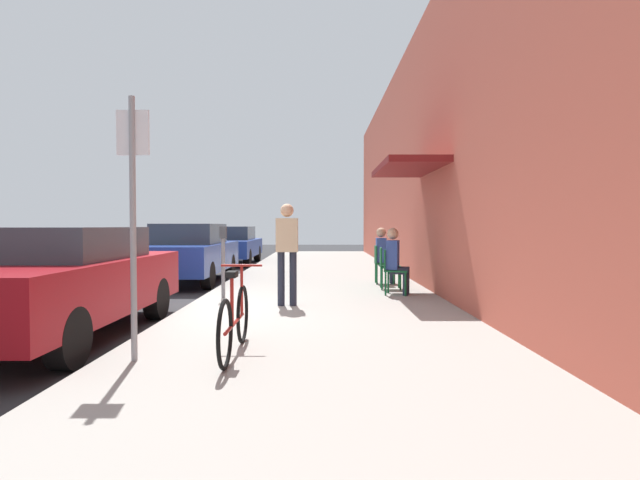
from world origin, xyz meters
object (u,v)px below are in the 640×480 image
cafe_chair_0 (395,269)px  seated_patron_2 (386,253)px  parked_car_0 (63,280)px  parked_car_1 (191,253)px  pedestrian_standing (289,246)px  cafe_chair_1 (389,265)px  bicycle_0 (237,320)px  cafe_chair_2 (383,262)px  seated_patron_0 (398,259)px  parking_meter (225,256)px  parked_car_2 (234,245)px  street_sign (136,207)px

cafe_chair_0 → seated_patron_2: size_ratio=0.67×
parked_car_0 → parked_car_1: parked_car_1 is taller
pedestrian_standing → cafe_chair_1: bearing=48.3°
cafe_chair_0 → bicycle_0: bearing=-116.8°
cafe_chair_2 → pedestrian_standing: 3.77m
parked_car_1 → cafe_chair_1: (4.75, -2.20, -0.15)m
cafe_chair_2 → seated_patron_0: bearing=-88.1°
pedestrian_standing → parking_meter: bearing=144.4°
seated_patron_2 → parked_car_0: bearing=-133.4°
parked_car_2 → street_sign: bearing=-83.9°
pedestrian_standing → cafe_chair_2: bearing=58.4°
street_sign → cafe_chair_1: size_ratio=2.99×
cafe_chair_0 → parked_car_0: bearing=-145.4°
seated_patron_0 → cafe_chair_1: (-0.06, 0.84, -0.19)m
cafe_chair_2 → street_sign: bearing=-116.3°
cafe_chair_2 → pedestrian_standing: pedestrian_standing is taller
cafe_chair_2 → parked_car_2: bearing=122.8°
parked_car_0 → parked_car_2: size_ratio=1.00×
parking_meter → pedestrian_standing: bearing=-35.6°
bicycle_0 → seated_patron_2: (2.35, 6.34, 0.34)m
parked_car_2 → street_sign: size_ratio=1.69×
parked_car_2 → cafe_chair_1: parked_car_2 is taller
cafe_chair_1 → bicycle_0: bearing=-113.1°
parked_car_2 → cafe_chair_2: bearing=-57.2°
street_sign → cafe_chair_2: 7.40m
cafe_chair_0 → cafe_chair_1: bearing=90.2°
bicycle_0 → cafe_chair_2: 6.75m
parking_meter → pedestrian_standing: 1.54m
cafe_chair_2 → seated_patron_2: seated_patron_2 is taller
parked_car_1 → parked_car_2: parked_car_1 is taller
cafe_chair_1 → pedestrian_standing: bearing=-131.7°
cafe_chair_2 → seated_patron_2: 0.20m
cafe_chair_2 → seated_patron_2: (0.06, -0.00, 0.19)m
parked_car_1 → cafe_chair_0: bearing=-32.5°
parked_car_0 → cafe_chair_1: size_ratio=5.06×
seated_patron_0 → pedestrian_standing: size_ratio=0.76×
seated_patron_2 → cafe_chair_0: bearing=-91.8°
parked_car_1 → seated_patron_0: (4.81, -3.04, 0.05)m
seated_patron_0 → cafe_chair_1: bearing=94.1°
bicycle_0 → pedestrian_standing: pedestrian_standing is taller
bicycle_0 → cafe_chair_0: bicycle_0 is taller
cafe_chair_2 → parked_car_0: bearing=-133.0°
cafe_chair_1 → parked_car_0: bearing=-139.2°
bicycle_0 → seated_patron_2: size_ratio=1.33×
bicycle_0 → seated_patron_0: 5.10m
parked_car_2 → pedestrian_standing: 10.92m
parked_car_2 → parking_meter: size_ratio=3.33×
parked_car_0 → seated_patron_2: parked_car_0 is taller
parked_car_0 → cafe_chair_2: 6.96m
parked_car_1 → cafe_chair_0: parked_car_1 is taller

